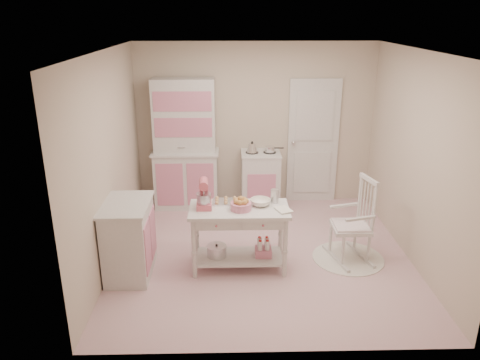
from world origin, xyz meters
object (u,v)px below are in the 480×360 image
rocking_chair (351,220)px  work_table (239,238)px  hutch (185,145)px  bread_basket (241,206)px  stand_mixer (204,195)px  stove (260,180)px  base_cabinet (129,239)px

rocking_chair → work_table: 1.44m
hutch → bread_basket: bearing=-67.7°
stand_mixer → work_table: bearing=-5.0°
stove → work_table: (-0.39, -1.94, -0.06)m
hutch → base_cabinet: bearing=-103.7°
base_cabinet → bread_basket: bearing=2.6°
rocking_chair → bread_basket: 1.45m
hutch → work_table: (0.81, -1.99, -0.64)m
work_table → stand_mixer: (-0.42, 0.02, 0.57)m
rocking_chair → work_table: bearing=172.1°
rocking_chair → hutch: bearing=126.1°
hutch → base_cabinet: hutch is taller
base_cabinet → bread_basket: size_ratio=3.68×
stand_mixer → bread_basket: size_ratio=1.36×
work_table → stove: bearing=78.7°
base_cabinet → stand_mixer: stand_mixer is taller
stove → bread_basket: size_ratio=3.68×
hutch → stove: size_ratio=2.26×
bread_basket → stove: bearing=79.5°
stove → rocking_chair: rocking_chair is taller
rocking_chair → stand_mixer: stand_mixer is taller
hutch → stand_mixer: size_ratio=6.12×
base_cabinet → rocking_chair: (2.74, 0.28, 0.09)m
base_cabinet → stand_mixer: size_ratio=2.71×
base_cabinet → stand_mixer: 1.05m
stove → hutch: bearing=177.6°
work_table → base_cabinet: bearing=-175.2°
hutch → bread_basket: (0.83, -2.04, -0.19)m
hutch → stand_mixer: hutch is taller
work_table → bread_basket: size_ratio=4.80×
stove → bread_basket: stove is taller
bread_basket → stand_mixer: bearing=171.0°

